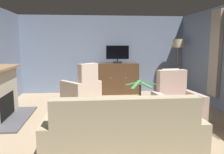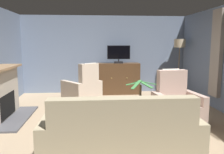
{
  "view_description": "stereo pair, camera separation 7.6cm",
  "coord_description": "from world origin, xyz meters",
  "px_view_note": "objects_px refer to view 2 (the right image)",
  "views": [
    {
      "loc": [
        -0.48,
        -4.87,
        1.7
      ],
      "look_at": [
        0.01,
        0.22,
        0.94
      ],
      "focal_mm": 37.15,
      "sensor_mm": 36.0,
      "label": 1
    },
    {
      "loc": [
        -0.4,
        -4.88,
        1.7
      ],
      "look_at": [
        0.01,
        0.22,
        0.94
      ],
      "focal_mm": 37.15,
      "sensor_mm": 36.0,
      "label": 2
    }
  ],
  "objects_px": {
    "tv_cabinet": "(118,79)",
    "tv_remote": "(121,108)",
    "sofa_floral": "(120,140)",
    "potted_plant_small_fern_corner": "(140,102)",
    "cat": "(57,113)",
    "armchair_by_fireplace": "(83,91)",
    "armchair_beside_cabinet": "(177,107)",
    "floor_lamp": "(180,50)",
    "coffee_table": "(116,111)",
    "fireplace": "(0,95)",
    "television": "(119,54)"
  },
  "relations": [
    {
      "from": "tv_cabinet",
      "to": "potted_plant_small_fern_corner",
      "type": "relative_size",
      "value": 1.67
    },
    {
      "from": "tv_cabinet",
      "to": "cat",
      "type": "xyz_separation_m",
      "value": [
        -1.68,
        -2.39,
        -0.4
      ]
    },
    {
      "from": "tv_cabinet",
      "to": "tv_remote",
      "type": "distance_m",
      "value": 3.42
    },
    {
      "from": "television",
      "to": "floor_lamp",
      "type": "xyz_separation_m",
      "value": [
        1.98,
        -0.18,
        0.12
      ]
    },
    {
      "from": "tv_remote",
      "to": "potted_plant_small_fern_corner",
      "type": "height_order",
      "value": "potted_plant_small_fern_corner"
    },
    {
      "from": "coffee_table",
      "to": "potted_plant_small_fern_corner",
      "type": "bearing_deg",
      "value": 60.79
    },
    {
      "from": "coffee_table",
      "to": "fireplace",
      "type": "bearing_deg",
      "value": 159.93
    },
    {
      "from": "tv_cabinet",
      "to": "tv_remote",
      "type": "bearing_deg",
      "value": -95.38
    },
    {
      "from": "tv_remote",
      "to": "armchair_beside_cabinet",
      "type": "height_order",
      "value": "armchair_beside_cabinet"
    },
    {
      "from": "fireplace",
      "to": "armchair_beside_cabinet",
      "type": "height_order",
      "value": "fireplace"
    },
    {
      "from": "armchair_by_fireplace",
      "to": "television",
      "type": "bearing_deg",
      "value": 43.21
    },
    {
      "from": "fireplace",
      "to": "floor_lamp",
      "type": "height_order",
      "value": "floor_lamp"
    },
    {
      "from": "tv_cabinet",
      "to": "cat",
      "type": "height_order",
      "value": "tv_cabinet"
    },
    {
      "from": "tv_cabinet",
      "to": "coffee_table",
      "type": "bearing_deg",
      "value": -96.86
    },
    {
      "from": "tv_remote",
      "to": "floor_lamp",
      "type": "bearing_deg",
      "value": -112.91
    },
    {
      "from": "floor_lamp",
      "to": "cat",
      "type": "bearing_deg",
      "value": -149.42
    },
    {
      "from": "coffee_table",
      "to": "sofa_floral",
      "type": "bearing_deg",
      "value": -93.23
    },
    {
      "from": "television",
      "to": "floor_lamp",
      "type": "height_order",
      "value": "floor_lamp"
    },
    {
      "from": "cat",
      "to": "floor_lamp",
      "type": "bearing_deg",
      "value": 30.58
    },
    {
      "from": "sofa_floral",
      "to": "fireplace",
      "type": "bearing_deg",
      "value": 139.08
    },
    {
      "from": "fireplace",
      "to": "floor_lamp",
      "type": "bearing_deg",
      "value": 24.15
    },
    {
      "from": "sofa_floral",
      "to": "potted_plant_small_fern_corner",
      "type": "xyz_separation_m",
      "value": [
        0.81,
        2.52,
        -0.11
      ]
    },
    {
      "from": "tv_cabinet",
      "to": "floor_lamp",
      "type": "distance_m",
      "value": 2.22
    },
    {
      "from": "floor_lamp",
      "to": "television",
      "type": "bearing_deg",
      "value": 174.83
    },
    {
      "from": "fireplace",
      "to": "sofa_floral",
      "type": "height_order",
      "value": "fireplace"
    },
    {
      "from": "fireplace",
      "to": "tv_remote",
      "type": "bearing_deg",
      "value": -20.53
    },
    {
      "from": "television",
      "to": "tv_remote",
      "type": "bearing_deg",
      "value": -95.46
    },
    {
      "from": "armchair_by_fireplace",
      "to": "armchair_beside_cabinet",
      "type": "xyz_separation_m",
      "value": [
        2.07,
        -1.85,
        0.0
      ]
    },
    {
      "from": "coffee_table",
      "to": "armchair_by_fireplace",
      "type": "xyz_separation_m",
      "value": [
        -0.74,
        2.22,
        -0.05
      ]
    },
    {
      "from": "sofa_floral",
      "to": "armchair_beside_cabinet",
      "type": "distance_m",
      "value": 2.1
    },
    {
      "from": "armchair_by_fireplace",
      "to": "cat",
      "type": "distance_m",
      "value": 1.4
    },
    {
      "from": "armchair_beside_cabinet",
      "to": "potted_plant_small_fern_corner",
      "type": "xyz_separation_m",
      "value": [
        -0.59,
        0.95,
        -0.13
      ]
    },
    {
      "from": "fireplace",
      "to": "armchair_beside_cabinet",
      "type": "xyz_separation_m",
      "value": [
        3.84,
        -0.55,
        -0.21
      ]
    },
    {
      "from": "tv_remote",
      "to": "floor_lamp",
      "type": "relative_size",
      "value": 0.09
    },
    {
      "from": "television",
      "to": "cat",
      "type": "xyz_separation_m",
      "value": [
        -1.68,
        -2.34,
        -1.25
      ]
    },
    {
      "from": "coffee_table",
      "to": "armchair_by_fireplace",
      "type": "height_order",
      "value": "armchair_by_fireplace"
    },
    {
      "from": "fireplace",
      "to": "tv_cabinet",
      "type": "xyz_separation_m",
      "value": [
        2.92,
        2.43,
        -0.06
      ]
    },
    {
      "from": "floor_lamp",
      "to": "potted_plant_small_fern_corner",
      "type": "bearing_deg",
      "value": -132.49
    },
    {
      "from": "tv_remote",
      "to": "armchair_by_fireplace",
      "type": "xyz_separation_m",
      "value": [
        -0.82,
        2.27,
        -0.12
      ]
    },
    {
      "from": "tv_remote",
      "to": "cat",
      "type": "relative_size",
      "value": 0.28
    },
    {
      "from": "floor_lamp",
      "to": "armchair_by_fireplace",
      "type": "bearing_deg",
      "value": -164.0
    },
    {
      "from": "tv_cabinet",
      "to": "television",
      "type": "height_order",
      "value": "television"
    },
    {
      "from": "fireplace",
      "to": "tv_remote",
      "type": "xyz_separation_m",
      "value": [
        2.6,
        -0.97,
        -0.08
      ]
    },
    {
      "from": "coffee_table",
      "to": "cat",
      "type": "bearing_deg",
      "value": 143.21
    },
    {
      "from": "potted_plant_small_fern_corner",
      "to": "floor_lamp",
      "type": "xyz_separation_m",
      "value": [
        1.65,
        1.8,
        1.24
      ]
    },
    {
      "from": "tv_remote",
      "to": "cat",
      "type": "bearing_deg",
      "value": -23.52
    },
    {
      "from": "potted_plant_small_fern_corner",
      "to": "floor_lamp",
      "type": "bearing_deg",
      "value": 47.51
    },
    {
      "from": "tv_remote",
      "to": "armchair_by_fireplace",
      "type": "relative_size",
      "value": 0.14
    },
    {
      "from": "coffee_table",
      "to": "armchair_beside_cabinet",
      "type": "distance_m",
      "value": 1.38
    },
    {
      "from": "tv_cabinet",
      "to": "floor_lamp",
      "type": "relative_size",
      "value": 0.76
    }
  ]
}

